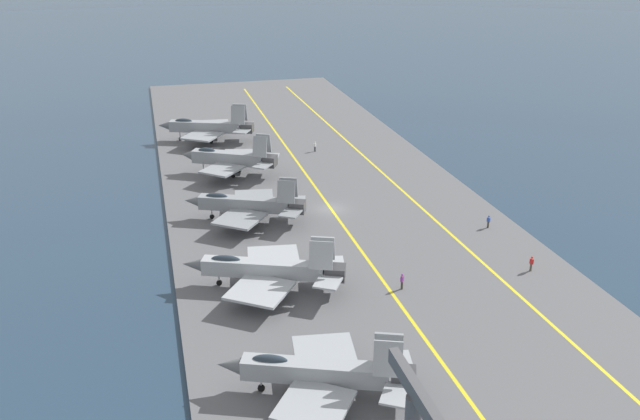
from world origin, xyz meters
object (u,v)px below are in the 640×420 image
object	(u,v)px
crew_purple_vest	(402,281)
parked_jet_nearest	(320,372)
crew_red_vest	(531,263)
crew_white_vest	(315,146)
crew_blue_vest	(488,221)
parked_jet_third	(247,204)
parked_jet_fifth	(207,127)
parked_jet_fourth	(230,158)
parked_jet_second	(267,269)

from	to	relation	value
crew_purple_vest	parked_jet_nearest	bearing A→B (deg)	139.48
crew_red_vest	crew_white_vest	xyz separation A→B (m)	(48.73, 12.40, -0.02)
crew_blue_vest	parked_jet_third	bearing A→B (deg)	71.40
parked_jet_fifth	crew_red_vest	world-z (taller)	parked_jet_fifth
parked_jet_fifth	crew_blue_vest	world-z (taller)	parked_jet_fifth
parked_jet_fourth	crew_red_vest	distance (m)	49.09
parked_jet_second	parked_jet_fifth	size ratio (longest dim) A/B	1.00
crew_red_vest	crew_purple_vest	xyz separation A→B (m)	(-0.30, 15.31, 0.02)
crew_blue_vest	crew_purple_vest	bearing A→B (deg)	126.91
parked_jet_fifth	parked_jet_third	bearing A→B (deg)	-178.08
parked_jet_fifth	crew_red_vest	xyz separation A→B (m)	(-59.44, -29.47, -1.71)
crew_blue_vest	crew_purple_vest	size ratio (longest dim) A/B	0.94
parked_jet_nearest	parked_jet_third	size ratio (longest dim) A/B	1.01
crew_blue_vest	parked_jet_fourth	bearing A→B (deg)	45.59
parked_jet_fourth	parked_jet_fifth	world-z (taller)	parked_jet_fifth
parked_jet_nearest	crew_blue_vest	xyz separation A→B (m)	(27.22, -29.11, -1.37)
parked_jet_third	crew_purple_vest	distance (m)	25.63
parked_jet_fourth	crew_white_vest	size ratio (longest dim) A/B	8.87
parked_jet_fourth	parked_jet_fifth	xyz separation A→B (m)	(19.11, 1.54, -0.02)
parked_jet_nearest	parked_jet_second	xyz separation A→B (m)	(18.69, 0.88, -0.01)
parked_jet_third	parked_jet_fourth	size ratio (longest dim) A/B	1.05
parked_jet_third	parked_jet_fifth	bearing A→B (deg)	1.92
parked_jet_second	crew_red_vest	bearing A→B (deg)	-96.78
parked_jet_second	crew_purple_vest	world-z (taller)	parked_jet_second
parked_jet_fourth	crew_purple_vest	size ratio (longest dim) A/B	8.54
crew_purple_vest	parked_jet_second	bearing A→B (deg)	74.67
parked_jet_third	crew_white_vest	bearing A→B (deg)	-30.43
parked_jet_third	crew_blue_vest	world-z (taller)	parked_jet_third
parked_jet_third	parked_jet_fourth	xyz separation A→B (m)	(18.53, -0.27, 0.35)
parked_jet_fifth	crew_white_vest	distance (m)	20.23
parked_jet_fourth	crew_purple_vest	xyz separation A→B (m)	(-40.63, -12.62, -1.71)
parked_jet_third	parked_jet_fifth	size ratio (longest dim) A/B	0.92
parked_jet_nearest	parked_jet_fifth	distance (m)	74.71
parked_jet_fourth	parked_jet_second	bearing A→B (deg)	178.40
crew_red_vest	crew_white_vest	bearing A→B (deg)	14.27
parked_jet_third	parked_jet_fourth	bearing A→B (deg)	-0.85
parked_jet_second	crew_blue_vest	bearing A→B (deg)	-74.13
parked_jet_second	parked_jet_fifth	xyz separation A→B (m)	(56.00, 0.50, 0.39)
parked_jet_second	parked_jet_fourth	xyz separation A→B (m)	(36.89, -1.03, 0.41)
parked_jet_nearest	crew_white_vest	world-z (taller)	parked_jet_nearest
crew_red_vest	crew_purple_vest	bearing A→B (deg)	91.13
parked_jet_nearest	crew_blue_vest	distance (m)	39.88
parked_jet_second	crew_blue_vest	world-z (taller)	parked_jet_second
parked_jet_second	parked_jet_third	xyz separation A→B (m)	(18.36, -0.76, 0.06)
parked_jet_fifth	crew_blue_vest	distance (m)	56.45
parked_jet_fifth	crew_purple_vest	world-z (taller)	parked_jet_fifth
parked_jet_nearest	parked_jet_second	size ratio (longest dim) A/B	0.93
parked_jet_third	crew_white_vest	size ratio (longest dim) A/B	9.29
parked_jet_third	crew_blue_vest	size ratio (longest dim) A/B	9.54
parked_jet_fifth	crew_purple_vest	xyz separation A→B (m)	(-59.74, -14.16, -1.70)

